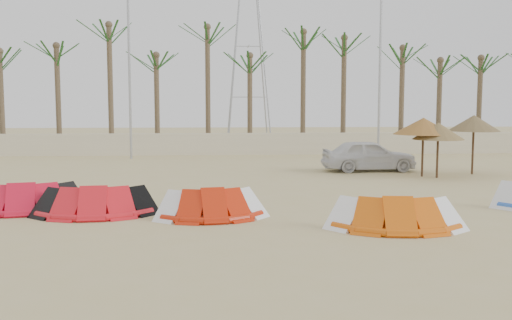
{
  "coord_description": "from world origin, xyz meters",
  "views": [
    {
      "loc": [
        -1.25,
        -11.99,
        3.12
      ],
      "look_at": [
        0.0,
        6.0,
        1.3
      ],
      "focal_mm": 40.0,
      "sensor_mm": 36.0,
      "label": 1
    }
  ],
  "objects": [
    {
      "name": "ground",
      "position": [
        0.0,
        0.0,
        0.0
      ],
      "size": [
        120.0,
        120.0,
        0.0
      ],
      "primitive_type": "plane",
      "color": "tan",
      "rests_on": "ground"
    },
    {
      "name": "boundary_wall",
      "position": [
        0.0,
        22.0,
        0.65
      ],
      "size": [
        60.0,
        0.3,
        1.3
      ],
      "primitive_type": "cube",
      "color": "beige",
      "rests_on": "ground"
    },
    {
      "name": "palm_line",
      "position": [
        0.67,
        23.5,
        6.44
      ],
      "size": [
        52.0,
        4.0,
        7.7
      ],
      "color": "brown",
      "rests_on": "ground"
    },
    {
      "name": "lamp_b",
      "position": [
        -5.96,
        20.0,
        5.77
      ],
      "size": [
        1.25,
        0.14,
        11.0
      ],
      "color": "#A5A8AD",
      "rests_on": "ground"
    },
    {
      "name": "lamp_c",
      "position": [
        8.04,
        20.0,
        5.77
      ],
      "size": [
        1.25,
        0.14,
        11.0
      ],
      "color": "#A5A8AD",
      "rests_on": "ground"
    },
    {
      "name": "pylon",
      "position": [
        1.0,
        28.0,
        0.0
      ],
      "size": [
        3.0,
        3.0,
        14.0
      ],
      "primitive_type": null,
      "color": "#A5A8AD",
      "rests_on": "ground"
    },
    {
      "name": "kite_red_left",
      "position": [
        -6.8,
        4.84,
        0.42
      ],
      "size": [
        3.62,
        2.13,
        0.9
      ],
      "color": "red",
      "rests_on": "ground"
    },
    {
      "name": "kite_red_mid",
      "position": [
        -4.61,
        4.09,
        0.42
      ],
      "size": [
        3.39,
        1.75,
        0.9
      ],
      "color": "red",
      "rests_on": "ground"
    },
    {
      "name": "kite_red_right",
      "position": [
        -1.38,
        3.44,
        0.42
      ],
      "size": [
        3.11,
        1.88,
        0.9
      ],
      "color": "red",
      "rests_on": "ground"
    },
    {
      "name": "kite_orange",
      "position": [
        3.13,
        1.82,
        0.42
      ],
      "size": [
        3.42,
        1.88,
        0.9
      ],
      "color": "#DA590B",
      "rests_on": "ground"
    },
    {
      "name": "parasol_left",
      "position": [
        7.43,
        11.42,
        2.14
      ],
      "size": [
        2.51,
        2.51,
        2.49
      ],
      "color": "#4C331E",
      "rests_on": "ground"
    },
    {
      "name": "parasol_mid",
      "position": [
        7.9,
        10.96,
        1.94
      ],
      "size": [
        2.12,
        2.12,
        2.3
      ],
      "color": "#4C331E",
      "rests_on": "ground"
    },
    {
      "name": "parasol_right",
      "position": [
        9.9,
        12.03,
        2.23
      ],
      "size": [
        2.21,
        2.21,
        2.59
      ],
      "color": "#4C331E",
      "rests_on": "ground"
    },
    {
      "name": "car",
      "position": [
        5.69,
        13.51,
        0.72
      ],
      "size": [
        4.27,
        1.81,
        1.44
      ],
      "primitive_type": "imported",
      "rotation": [
        0.0,
        0.0,
        1.6
      ],
      "color": "silver",
      "rests_on": "ground"
    }
  ]
}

